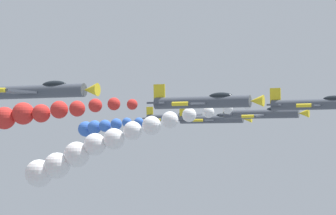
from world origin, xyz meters
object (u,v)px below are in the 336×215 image
(airplane_lead, at_px, (318,104))
(airplane_right_inner, at_px, (204,102))
(airplane_left_outer, at_px, (213,119))
(airplane_trailing, at_px, (175,117))
(airplane_right_outer, at_px, (37,91))
(airplane_left_inner, at_px, (262,114))

(airplane_lead, distance_m, airplane_right_inner, 13.60)
(airplane_left_outer, bearing_deg, airplane_right_inner, 16.13)
(airplane_lead, bearing_deg, airplane_trailing, -138.77)
(airplane_left_outer, height_order, airplane_right_outer, airplane_right_outer)
(airplane_left_inner, relative_size, airplane_right_inner, 1.00)
(airplane_trailing, bearing_deg, airplane_left_inner, 42.84)
(airplane_right_outer, bearing_deg, airplane_left_inner, 160.95)
(airplane_right_inner, height_order, airplane_left_outer, airplane_right_inner)
(airplane_right_inner, bearing_deg, airplane_left_outer, -163.87)
(airplane_right_inner, relative_size, airplane_trailing, 1.00)
(airplane_lead, xyz_separation_m, airplane_left_outer, (-20.85, -17.64, -0.52))
(airplane_left_inner, xyz_separation_m, airplane_trailing, (-20.10, -18.64, 0.63))
(airplane_left_outer, xyz_separation_m, airplane_trailing, (-9.75, -9.18, 0.77))
(airplane_right_inner, distance_m, airplane_left_outer, 32.71)
(airplane_right_outer, bearing_deg, airplane_right_inner, 135.54)
(airplane_lead, height_order, airplane_trailing, airplane_trailing)
(airplane_left_inner, height_order, airplane_right_outer, airplane_right_outer)
(airplane_right_outer, relative_size, airplane_trailing, 1.00)
(airplane_right_inner, relative_size, airplane_left_outer, 1.00)
(airplane_trailing, bearing_deg, airplane_left_outer, 43.27)
(airplane_lead, height_order, airplane_left_outer, airplane_lead)
(airplane_left_inner, bearing_deg, airplane_trailing, -137.16)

